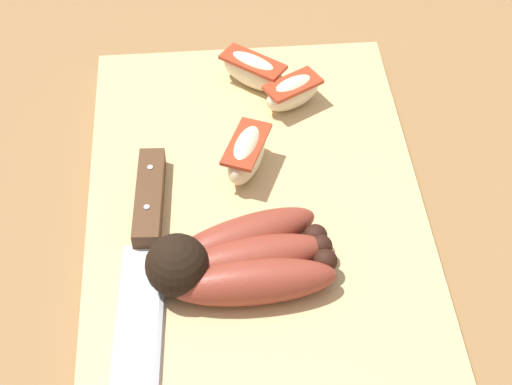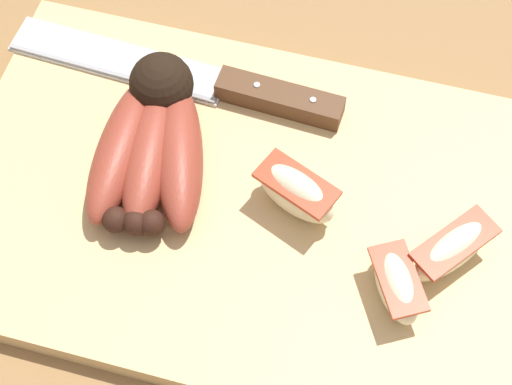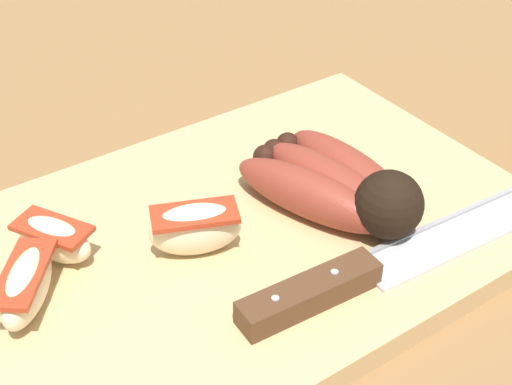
# 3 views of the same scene
# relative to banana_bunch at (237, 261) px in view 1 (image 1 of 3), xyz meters

# --- Properties ---
(ground_plane) EXTENTS (6.00, 6.00, 0.00)m
(ground_plane) POSITION_rel_banana_bunch_xyz_m (-0.08, 0.03, -0.04)
(ground_plane) COLOR olive
(cutting_board) EXTENTS (0.43, 0.29, 0.02)m
(cutting_board) POSITION_rel_banana_bunch_xyz_m (-0.07, 0.02, -0.03)
(cutting_board) COLOR tan
(cutting_board) RESTS_ON ground_plane
(banana_bunch) EXTENTS (0.10, 0.15, 0.05)m
(banana_bunch) POSITION_rel_banana_bunch_xyz_m (0.00, 0.00, 0.00)
(banana_bunch) COLOR black
(banana_bunch) RESTS_ON cutting_board
(chefs_knife) EXTENTS (0.28, 0.05, 0.02)m
(chefs_knife) POSITION_rel_banana_bunch_xyz_m (-0.04, -0.07, -0.01)
(chefs_knife) COLOR silver
(chefs_knife) RESTS_ON cutting_board
(apple_wedge_near) EXTENTS (0.06, 0.07, 0.03)m
(apple_wedge_near) POSITION_rel_banana_bunch_xyz_m (-0.23, 0.03, -0.00)
(apple_wedge_near) COLOR beige
(apple_wedge_near) RESTS_ON cutting_board
(apple_wedge_middle) EXTENTS (0.07, 0.05, 0.04)m
(apple_wedge_middle) POSITION_rel_banana_bunch_xyz_m (-0.11, 0.02, 0.00)
(apple_wedge_middle) COLOR beige
(apple_wedge_middle) RESTS_ON cutting_board
(apple_wedge_far) EXTENTS (0.05, 0.06, 0.03)m
(apple_wedge_far) POSITION_rel_banana_bunch_xyz_m (-0.20, 0.07, -0.00)
(apple_wedge_far) COLOR beige
(apple_wedge_far) RESTS_ON cutting_board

